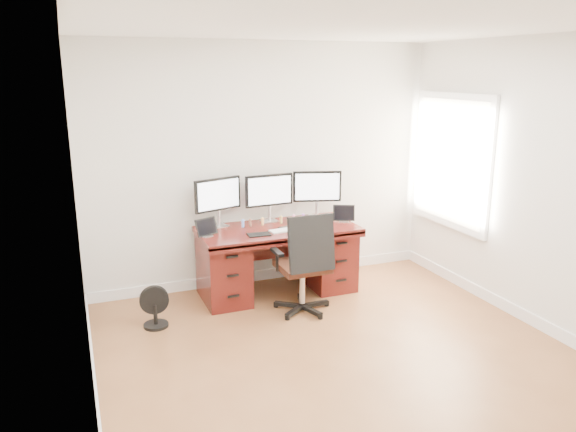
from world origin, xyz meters
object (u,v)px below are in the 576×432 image
object	(u,v)px
office_chair	(304,280)
floor_fan	(155,308)
monitor_center	(269,192)
desk	(277,257)
keyboard	(283,230)

from	to	relation	value
office_chair	floor_fan	size ratio (longest dim) A/B	2.60
floor_fan	monitor_center	distance (m)	1.77
desk	floor_fan	xyz separation A→B (m)	(-1.39, -0.40, -0.21)
keyboard	floor_fan	bearing A→B (deg)	-178.73
office_chair	monitor_center	world-z (taller)	monitor_center
desk	office_chair	world-z (taller)	office_chair
desk	office_chair	distance (m)	0.61
monitor_center	keyboard	bearing A→B (deg)	-92.50
floor_fan	desk	bearing A→B (deg)	21.80
floor_fan	monitor_center	size ratio (longest dim) A/B	0.74
office_chair	keyboard	size ratio (longest dim) A/B	3.67
office_chair	floor_fan	bearing A→B (deg)	171.80
office_chair	monitor_center	distance (m)	1.12
monitor_center	desk	bearing A→B (deg)	-93.33
monitor_center	keyboard	world-z (taller)	monitor_center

